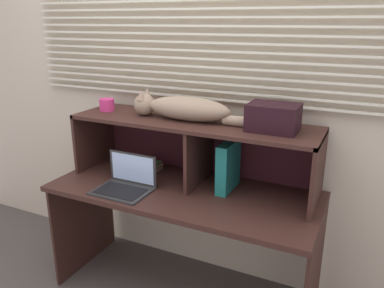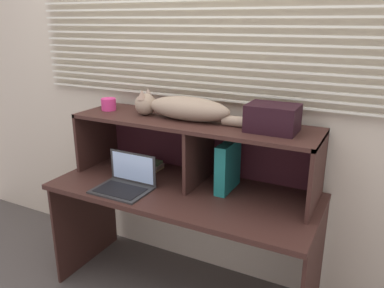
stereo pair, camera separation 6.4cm
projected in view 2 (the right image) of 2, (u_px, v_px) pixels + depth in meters
name	position (u px, v px, depth m)	size (l,w,h in m)	color
back_panel_with_blinds	(211.00, 86.00, 2.37)	(4.40, 0.08, 2.50)	beige
desk	(183.00, 209.00, 2.26)	(1.55, 0.66, 0.71)	#381F1A
hutch_shelf_unit	(195.00, 137.00, 2.26)	(1.46, 0.40, 0.38)	#381F1A
cat	(184.00, 108.00, 2.21)	(0.83, 0.16, 0.16)	gray
laptop	(125.00, 183.00, 2.22)	(0.32, 0.24, 0.20)	#2B2B2B
binder_upright	(228.00, 166.00, 2.18)	(0.06, 0.24, 0.28)	#1A746D
book_stack	(143.00, 168.00, 2.47)	(0.18, 0.23, 0.05)	tan
small_basket	(109.00, 104.00, 2.46)	(0.09, 0.09, 0.08)	#D33478
storage_box	(273.00, 118.00, 1.98)	(0.26, 0.19, 0.14)	black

